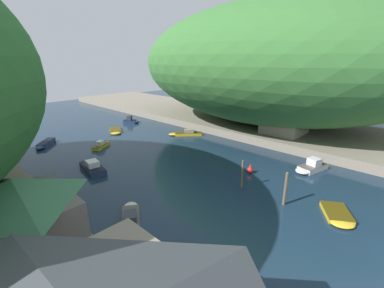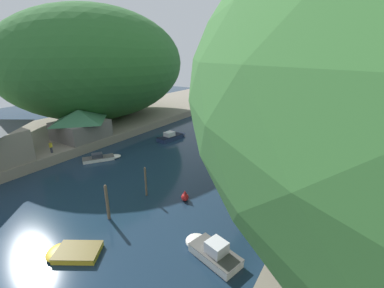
# 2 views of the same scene
# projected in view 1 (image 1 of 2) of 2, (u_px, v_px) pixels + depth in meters

# --- Properties ---
(water_surface) EXTENTS (130.00, 130.00, 0.00)m
(water_surface) POSITION_uv_depth(u_px,v_px,m) (155.00, 158.00, 37.60)
(water_surface) COLOR #192D42
(water_surface) RESTS_ON ground
(right_bank) EXTENTS (22.00, 120.00, 1.38)m
(right_bank) POSITION_uv_depth(u_px,v_px,m) (250.00, 123.00, 55.37)
(right_bank) COLOR gray
(right_bank) RESTS_ON ground
(hillside_right) EXTENTS (41.27, 57.77, 22.90)m
(hillside_right) POSITION_uv_depth(u_px,v_px,m) (272.00, 64.00, 50.22)
(hillside_right) COLOR #387033
(hillside_right) RESTS_ON right_bank
(boathouse_shed) EXTENTS (7.39, 7.70, 4.69)m
(boathouse_shed) POSITION_uv_depth(u_px,v_px,m) (17.00, 207.00, 18.21)
(boathouse_shed) COLOR slate
(boathouse_shed) RESTS_ON left_bank
(right_bank_cottage) EXTENTS (7.05, 6.91, 3.74)m
(right_bank_cottage) POSITION_uv_depth(u_px,v_px,m) (285.00, 122.00, 44.72)
(right_bank_cottage) COLOR gray
(right_bank_cottage) RESTS_ON right_bank
(boat_cabin_cruiser) EXTENTS (3.17, 3.63, 1.72)m
(boat_cabin_cruiser) POSITION_uv_depth(u_px,v_px,m) (131.00, 121.00, 57.71)
(boat_cabin_cruiser) COLOR navy
(boat_cabin_cruiser) RESTS_ON water_surface
(boat_red_skiff) EXTENTS (4.20, 5.25, 1.07)m
(boat_red_skiff) POSITION_uv_depth(u_px,v_px,m) (131.00, 216.00, 23.07)
(boat_red_skiff) COLOR silver
(boat_red_skiff) RESTS_ON water_surface
(boat_mid_channel) EXTENTS (4.52, 3.90, 0.48)m
(boat_mid_channel) POSITION_uv_depth(u_px,v_px,m) (338.00, 216.00, 23.35)
(boat_mid_channel) COLOR gold
(boat_mid_channel) RESTS_ON water_surface
(boat_moored_right) EXTENTS (4.25, 3.32, 1.16)m
(boat_moored_right) POSITION_uv_depth(u_px,v_px,m) (102.00, 145.00, 42.15)
(boat_moored_right) COLOR gold
(boat_moored_right) RESTS_ON water_surface
(boat_small_dinghy) EXTENTS (5.25, 3.09, 1.59)m
(boat_small_dinghy) POSITION_uv_depth(u_px,v_px,m) (311.00, 167.00, 33.14)
(boat_small_dinghy) COLOR silver
(boat_small_dinghy) RESTS_ON water_surface
(boat_open_rowboat) EXTENTS (2.77, 6.25, 1.44)m
(boat_open_rowboat) POSITION_uv_depth(u_px,v_px,m) (91.00, 166.00, 33.55)
(boat_open_rowboat) COLOR navy
(boat_open_rowboat) RESTS_ON water_surface
(boat_far_upstream) EXTENTS (5.54, 5.28, 1.14)m
(boat_far_upstream) POSITION_uv_depth(u_px,v_px,m) (185.00, 133.00, 48.56)
(boat_far_upstream) COLOR gold
(boat_far_upstream) RESTS_ON water_surface
(boat_yellow_tender) EXTENTS (4.50, 4.87, 0.70)m
(boat_yellow_tender) POSITION_uv_depth(u_px,v_px,m) (44.00, 144.00, 42.45)
(boat_yellow_tender) COLOR navy
(boat_yellow_tender) RESTS_ON water_surface
(boat_near_quay) EXTENTS (4.05, 5.46, 0.46)m
(boat_near_quay) POSITION_uv_depth(u_px,v_px,m) (115.00, 131.00, 50.70)
(boat_near_quay) COLOR gold
(boat_near_quay) RESTS_ON water_surface
(mooring_post_second) EXTENTS (0.28, 0.28, 3.54)m
(mooring_post_second) POSITION_uv_depth(u_px,v_px,m) (285.00, 189.00, 25.02)
(mooring_post_second) COLOR brown
(mooring_post_second) RESTS_ON water_surface
(mooring_post_middle) EXTENTS (0.21, 0.21, 3.34)m
(mooring_post_middle) POSITION_uv_depth(u_px,v_px,m) (242.00, 174.00, 28.40)
(mooring_post_middle) COLOR brown
(mooring_post_middle) RESTS_ON water_surface
(channel_buoy_near) EXTENTS (0.79, 0.79, 1.19)m
(channel_buoy_near) POSITION_uv_depth(u_px,v_px,m) (250.00, 170.00, 32.52)
(channel_buoy_near) COLOR red
(channel_buoy_near) RESTS_ON water_surface
(person_on_quay) EXTENTS (0.28, 0.41, 1.69)m
(person_on_quay) POSITION_uv_depth(u_px,v_px,m) (97.00, 251.00, 16.11)
(person_on_quay) COLOR #282D3D
(person_on_quay) RESTS_ON left_bank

